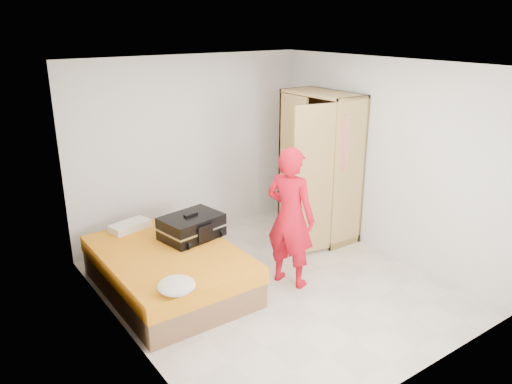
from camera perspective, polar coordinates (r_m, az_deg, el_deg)
room at (r=5.59m, az=2.26°, el=0.98°), size 4.00×4.02×2.60m
bed at (r=6.03m, az=-9.89°, el=-8.74°), size 1.42×2.02×0.50m
wardrobe at (r=7.21m, az=7.21°, el=2.51°), size 1.16×1.20×2.10m
person at (r=5.85m, az=3.94°, el=-2.92°), size 0.60×0.72×1.70m
suitcase at (r=6.16m, az=-7.36°, el=-3.96°), size 0.80×0.65×0.31m
round_cushion at (r=5.03m, az=-9.07°, el=-10.52°), size 0.38×0.38×0.14m
pillow at (r=6.58m, az=-14.22°, el=-3.78°), size 0.55×0.36×0.09m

